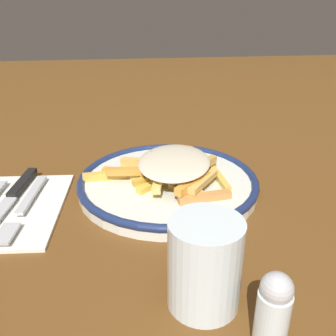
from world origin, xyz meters
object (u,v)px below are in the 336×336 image
Objects in this scene: fries_heap at (171,168)px; fork at (24,206)px; plate at (168,183)px; salt_shaker at (273,311)px; knife at (12,196)px; water_glass at (205,264)px; napkin at (7,207)px.

fries_heap reaches higher than fork.
salt_shaker reaches higher than plate.
fork is 0.84× the size of knife.
knife reaches higher than fork.
fries_heap is at bearing 163.19° from plate.
plate is at bearing -88.42° from water_glass.
water_glass is (-0.24, 0.22, 0.03)m from knife.
knife is 0.40m from salt_shaker.
plate is 0.24m from water_glass.
fries_heap is 1.09× the size of napkin.
knife is at bearing -52.37° from fork.
fries_heap is 0.24m from napkin.
fork is 0.04m from knife.
fork is at bearing 11.98° from fries_heap.
salt_shaker is at bearing 136.24° from fork.
knife is (0.24, 0.01, -0.02)m from fries_heap.
plate is 1.58× the size of fork.
fries_heap reaches higher than knife.
plate is at bearing -171.62° from napkin.
water_glass is (-0.21, 0.19, 0.03)m from fork.
salt_shaker is at bearing 100.12° from plate.
fork is (-0.03, 0.01, 0.01)m from napkin.
plate is at bearing -167.33° from fork.
fork is 1.89× the size of water_glass.
plate is at bearing -176.09° from knife.
fries_heap is 0.30m from salt_shaker.
napkin is 2.54× the size of salt_shaker.
fries_heap is 1.04× the size of knife.
plate is 0.30m from salt_shaker.
napkin is 2.13× the size of water_glass.
fork is 0.29m from water_glass.
fork is (0.21, 0.05, -0.03)m from fries_heap.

